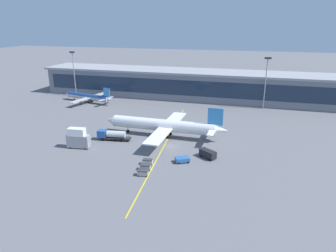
{
  "coord_description": "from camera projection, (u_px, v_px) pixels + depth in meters",
  "views": [
    {
      "loc": [
        23.11,
        -84.11,
        36.37
      ],
      "look_at": [
        -2.35,
        5.75,
        4.5
      ],
      "focal_mm": 32.49,
      "sensor_mm": 36.0,
      "label": 1
    }
  ],
  "objects": [
    {
      "name": "main_airliner",
      "position": [
        164.0,
        125.0,
        101.21
      ],
      "size": [
        42.59,
        33.77,
        11.2
      ],
      "color": "white",
      "rests_on": "ground_plane"
    },
    {
      "name": "baggage_cart_2",
      "position": [
        148.0,
        162.0,
        81.95
      ],
      "size": [
        2.85,
        1.97,
        1.48
      ],
      "color": "#B2B7BC",
      "rests_on": "ground_plane"
    },
    {
      "name": "pushback_tug",
      "position": [
        182.0,
        159.0,
        83.17
      ],
      "size": [
        4.44,
        3.82,
        1.4
      ],
      "color": "#285B9E",
      "rests_on": "ground_plane"
    },
    {
      "name": "catering_lift",
      "position": [
        78.0,
        138.0,
        92.12
      ],
      "size": [
        7.05,
        3.3,
        6.3
      ],
      "color": "gray",
      "rests_on": "ground_plane"
    },
    {
      "name": "commuter_jet_far",
      "position": [
        88.0,
        97.0,
        145.28
      ],
      "size": [
        29.37,
        23.51,
        8.01
      ],
      "color": "#B2B7BC",
      "rests_on": "ground_plane"
    },
    {
      "name": "terminal_building",
      "position": [
        228.0,
        86.0,
        148.05
      ],
      "size": [
        191.55,
        21.43,
        13.82
      ],
      "color": "slate",
      "rests_on": "ground_plane"
    },
    {
      "name": "baggage_cart_1",
      "position": [
        145.0,
        167.0,
        78.95
      ],
      "size": [
        2.85,
        1.97,
        1.48
      ],
      "color": "gray",
      "rests_on": "ground_plane"
    },
    {
      "name": "baggage_cart_0",
      "position": [
        143.0,
        173.0,
        75.94
      ],
      "size": [
        2.85,
        1.97,
        1.48
      ],
      "color": "gray",
      "rests_on": "ground_plane"
    },
    {
      "name": "apron_light_mast_0",
      "position": [
        266.0,
        79.0,
        130.8
      ],
      "size": [
        2.8,
        0.5,
        22.57
      ],
      "color": "gray",
      "rests_on": "ground_plane"
    },
    {
      "name": "ground_plane",
      "position": [
        170.0,
        146.0,
        94.29
      ],
      "size": [
        700.0,
        700.0,
        0.0
      ],
      "primitive_type": "plane",
      "color": "slate"
    },
    {
      "name": "apron_light_mast_1",
      "position": [
        74.0,
        70.0,
        155.0
      ],
      "size": [
        2.8,
        0.5,
        22.71
      ],
      "color": "gray",
      "rests_on": "ground_plane"
    },
    {
      "name": "crew_van",
      "position": [
        208.0,
        154.0,
        85.65
      ],
      "size": [
        5.31,
        4.57,
        2.3
      ],
      "color": "black",
      "rests_on": "ground_plane"
    },
    {
      "name": "apron_lead_in_line",
      "position": [
        165.0,
        143.0,
        96.66
      ],
      "size": [
        7.19,
        79.73,
        0.01
      ],
      "primitive_type": "cube",
      "rotation": [
        0.0,
        0.0,
        0.09
      ],
      "color": "yellow",
      "rests_on": "ground_plane"
    },
    {
      "name": "fuel_tanker",
      "position": [
        112.0,
        135.0,
        98.66
      ],
      "size": [
        11.05,
        4.05,
        3.25
      ],
      "color": "#232326",
      "rests_on": "ground_plane"
    }
  ]
}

